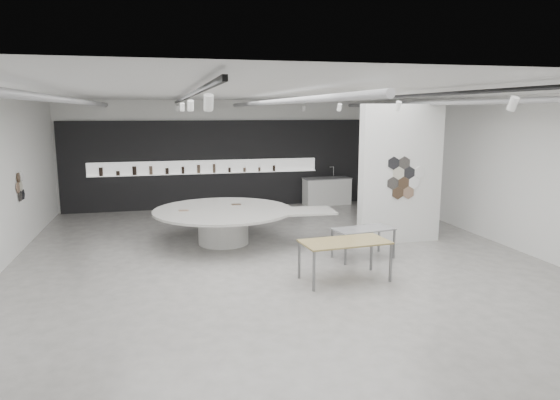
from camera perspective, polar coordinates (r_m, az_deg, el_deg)
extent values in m
cube|color=#9E9A95|center=(11.61, -0.17, -7.04)|extent=(12.00, 14.00, 0.01)
cube|color=silver|center=(11.10, -0.18, 12.11)|extent=(12.00, 14.00, 0.01)
cube|color=white|center=(18.05, -5.33, 5.26)|extent=(12.00, 0.01, 3.80)
cube|color=white|center=(4.82, 19.65, -8.92)|extent=(12.00, 0.01, 3.80)
cube|color=white|center=(13.86, 24.80, 2.89)|extent=(0.01, 14.00, 3.80)
cylinder|color=#939396|center=(11.41, -22.16, 10.39)|extent=(0.12, 12.00, 0.12)
cylinder|color=#939396|center=(11.58, -0.76, 11.11)|extent=(0.12, 12.00, 0.12)
cylinder|color=#939396|center=(13.16, 17.70, 10.53)|extent=(0.12, 12.00, 0.12)
cube|color=black|center=(10.81, -10.76, 11.43)|extent=(0.05, 13.00, 0.06)
cylinder|color=white|center=(5.82, -8.17, 10.98)|extent=(0.11, 0.18, 0.21)
cylinder|color=white|center=(9.11, -10.17, 10.59)|extent=(0.11, 0.18, 0.21)
cylinder|color=white|center=(12.41, -11.11, 10.40)|extent=(0.11, 0.18, 0.21)
cylinder|color=white|center=(15.70, -11.66, 10.29)|extent=(0.11, 0.18, 0.21)
cube|color=black|center=(11.72, 9.57, 11.35)|extent=(0.05, 13.00, 0.06)
cylinder|color=white|center=(7.37, 25.08, 9.95)|extent=(0.11, 0.18, 0.21)
cylinder|color=white|center=(10.17, 13.34, 10.41)|extent=(0.11, 0.18, 0.21)
cylinder|color=white|center=(13.20, 6.80, 10.49)|extent=(0.11, 0.18, 0.21)
cylinder|color=white|center=(16.34, 2.74, 10.47)|extent=(0.11, 0.18, 0.21)
cylinder|color=black|center=(13.88, -27.56, 0.39)|extent=(0.03, 0.28, 0.28)
cylinder|color=black|center=(14.13, -27.31, 0.56)|extent=(0.03, 0.28, 0.28)
cylinder|color=beige|center=(13.97, -27.51, 1.41)|extent=(0.03, 0.28, 0.28)
cylinder|color=#866852|center=(13.72, -27.77, 1.25)|extent=(0.03, 0.28, 0.28)
cylinder|color=#483524|center=(13.82, -27.72, 2.27)|extent=(0.03, 0.28, 0.28)
cylinder|color=white|center=(14.07, -27.46, 2.41)|extent=(0.03, 0.28, 0.28)
cube|color=black|center=(18.01, -5.28, 4.13)|extent=(11.80, 0.10, 3.10)
cube|color=white|center=(17.84, -8.43, 3.78)|extent=(8.00, 0.06, 0.46)
cube|color=white|center=(17.80, -8.39, 3.04)|extent=(8.00, 0.18, 0.02)
cylinder|color=black|center=(17.83, -19.79, 3.06)|extent=(0.13, 0.13, 0.29)
cylinder|color=black|center=(17.78, -18.03, 2.93)|extent=(0.13, 0.13, 0.15)
cylinder|color=black|center=(17.74, -16.30, 3.24)|extent=(0.14, 0.14, 0.30)
cylinder|color=brown|center=(17.72, -14.54, 3.31)|extent=(0.12, 0.12, 0.29)
cylinder|color=black|center=(17.72, -12.78, 3.24)|extent=(0.12, 0.12, 0.21)
cylinder|color=black|center=(17.74, -11.03, 3.38)|extent=(0.10, 0.10, 0.25)
cylinder|color=brown|center=(17.76, -9.28, 3.52)|extent=(0.12, 0.12, 0.30)
cylinder|color=brown|center=(17.81, -7.54, 3.61)|extent=(0.10, 0.10, 0.31)
cylinder|color=black|center=(17.88, -5.80, 3.44)|extent=(0.09, 0.09, 0.17)
cylinder|color=brown|center=(17.96, -4.08, 3.47)|extent=(0.10, 0.10, 0.16)
cylinder|color=brown|center=(18.06, -2.38, 3.52)|extent=(0.09, 0.09, 0.15)
cylinder|color=black|center=(18.17, -0.69, 3.66)|extent=(0.09, 0.09, 0.21)
cube|color=white|center=(13.36, 13.60, 2.87)|extent=(2.20, 0.35, 3.60)
cylinder|color=#483524|center=(13.22, 13.93, 1.91)|extent=(0.34, 0.03, 0.34)
cylinder|color=white|center=(13.35, 15.07, 1.94)|extent=(0.34, 0.03, 0.34)
cylinder|color=black|center=(13.08, 12.78, 1.88)|extent=(0.34, 0.03, 0.34)
cylinder|color=black|center=(13.25, 14.55, 3.03)|extent=(0.34, 0.03, 0.34)
cylinder|color=beige|center=(13.11, 13.40, 3.01)|extent=(0.34, 0.03, 0.34)
cylinder|color=#866852|center=(13.32, 14.46, 0.83)|extent=(0.34, 0.03, 0.34)
cylinder|color=#483524|center=(13.19, 13.31, 0.78)|extent=(0.34, 0.03, 0.34)
cylinder|color=white|center=(13.39, 15.68, 3.05)|extent=(0.34, 0.03, 0.34)
cylinder|color=black|center=(13.15, 14.03, 4.14)|extent=(0.34, 0.03, 0.34)
cylinder|color=black|center=(13.02, 12.87, 4.13)|extent=(0.34, 0.03, 0.34)
cylinder|color=white|center=(13.12, -6.49, -3.14)|extent=(1.36, 1.36, 0.85)
cylinder|color=beige|center=(13.02, -6.53, -1.18)|extent=(3.78, 3.78, 0.06)
cube|color=beige|center=(12.83, 2.60, -1.28)|extent=(1.65, 1.08, 0.06)
cube|color=#866852|center=(12.98, -10.95, -1.18)|extent=(0.26, 0.19, 0.01)
cube|color=#483524|center=(13.63, -5.04, -0.49)|extent=(0.26, 0.19, 0.01)
cube|color=#95814D|center=(10.22, 7.43, -4.76)|extent=(1.84, 1.04, 0.03)
cube|color=slate|center=(9.66, 3.90, -8.15)|extent=(0.05, 0.05, 0.79)
cube|color=slate|center=(10.36, 2.20, -6.86)|extent=(0.05, 0.05, 0.79)
cube|color=slate|center=(10.39, 12.53, -7.05)|extent=(0.05, 0.05, 0.79)
cube|color=slate|center=(11.05, 10.40, -5.94)|extent=(0.05, 0.05, 0.79)
cube|color=gray|center=(11.85, 9.52, -3.29)|extent=(1.49, 0.92, 0.03)
cube|color=slate|center=(11.35, 7.50, -5.70)|extent=(0.05, 0.05, 0.69)
cube|color=slate|center=(11.86, 5.98, -4.97)|extent=(0.05, 0.05, 0.69)
cube|color=slate|center=(12.05, 12.90, -4.93)|extent=(0.05, 0.05, 0.69)
cube|color=slate|center=(12.54, 11.25, -4.28)|extent=(0.05, 0.05, 0.69)
cube|color=white|center=(18.54, 5.37, 0.97)|extent=(1.75, 0.76, 0.96)
cube|color=gray|center=(18.47, 5.40, 2.49)|extent=(1.80, 0.81, 0.03)
cylinder|color=silver|center=(18.72, 6.12, 3.23)|extent=(0.03, 0.03, 0.39)
cylinder|color=silver|center=(18.66, 5.89, 3.77)|extent=(0.17, 0.04, 0.03)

